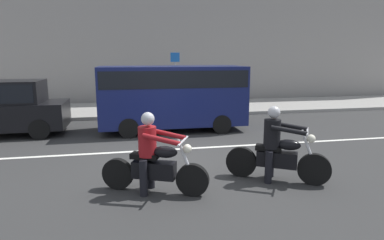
# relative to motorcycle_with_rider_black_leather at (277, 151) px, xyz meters

# --- Properties ---
(ground_plane) EXTENTS (80.00, 80.00, 0.00)m
(ground_plane) POSITION_rel_motorcycle_with_rider_black_leather_xyz_m (-1.65, 1.85, -0.64)
(ground_plane) COLOR #2C2C2C
(sidewalk_slab) EXTENTS (40.00, 4.40, 0.14)m
(sidewalk_slab) POSITION_rel_motorcycle_with_rider_black_leather_xyz_m (-1.65, 9.85, -0.57)
(sidewalk_slab) COLOR gray
(sidewalk_slab) RESTS_ON ground_plane
(lane_marking_stripe) EXTENTS (18.00, 0.14, 0.01)m
(lane_marking_stripe) POSITION_rel_motorcycle_with_rider_black_leather_xyz_m (-1.84, 2.75, -0.64)
(lane_marking_stripe) COLOR silver
(lane_marking_stripe) RESTS_ON ground_plane
(motorcycle_with_rider_black_leather) EXTENTS (1.89, 1.20, 1.57)m
(motorcycle_with_rider_black_leather) POSITION_rel_motorcycle_with_rider_black_leather_xyz_m (0.00, 0.00, 0.00)
(motorcycle_with_rider_black_leather) COLOR black
(motorcycle_with_rider_black_leather) RESTS_ON ground_plane
(motorcycle_with_rider_crimson) EXTENTS (1.98, 1.04, 1.55)m
(motorcycle_with_rider_crimson) POSITION_rel_motorcycle_with_rider_black_leather_xyz_m (-2.55, -0.11, -0.00)
(motorcycle_with_rider_crimson) COLOR black
(motorcycle_with_rider_crimson) RESTS_ON ground_plane
(parked_van_navy) EXTENTS (4.95, 1.96, 2.24)m
(parked_van_navy) POSITION_rel_motorcycle_with_rider_black_leather_xyz_m (-1.43, 5.24, 0.66)
(parked_van_navy) COLOR #11194C
(parked_van_navy) RESTS_ON ground_plane
(parked_hatchback_black) EXTENTS (3.70, 1.76, 1.80)m
(parked_hatchback_black) POSITION_rel_motorcycle_with_rider_black_leather_xyz_m (-6.85, 5.52, 0.29)
(parked_hatchback_black) COLOR black
(parked_hatchback_black) RESTS_ON ground_plane
(street_sign_post) EXTENTS (0.44, 0.08, 2.64)m
(street_sign_post) POSITION_rel_motorcycle_with_rider_black_leather_xyz_m (-0.64, 9.81, 1.09)
(street_sign_post) COLOR gray
(street_sign_post) RESTS_ON sidewalk_slab
(pedestrian_bystander) EXTENTS (0.34, 0.34, 1.71)m
(pedestrian_bystander) POSITION_rel_motorcycle_with_rider_black_leather_xyz_m (-2.16, 8.93, 0.50)
(pedestrian_bystander) COLOR black
(pedestrian_bystander) RESTS_ON sidewalk_slab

